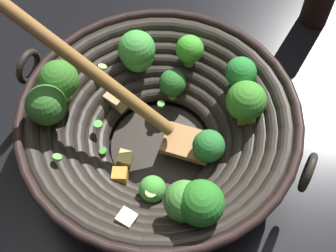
# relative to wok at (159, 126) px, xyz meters

# --- Properties ---
(ground_plane) EXTENTS (4.00, 4.00, 0.00)m
(ground_plane) POSITION_rel_wok_xyz_m (-0.00, -0.00, -0.07)
(ground_plane) COLOR black
(wok) EXTENTS (0.40, 0.40, 0.27)m
(wok) POSITION_rel_wok_xyz_m (0.00, 0.00, 0.00)
(wok) COLOR black
(wok) RESTS_ON ground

